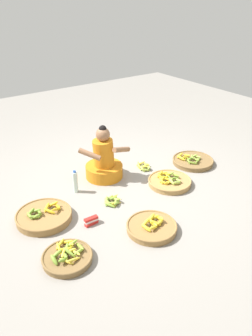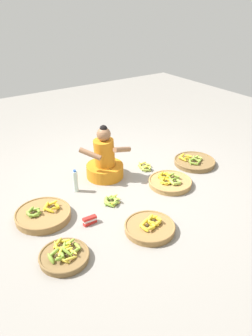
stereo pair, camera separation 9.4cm
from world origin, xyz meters
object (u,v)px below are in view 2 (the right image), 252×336
vendor_woman_front (105,161)px  packet_carton_stack (90,220)px  loose_bananas_back_right (145,167)px  banana_basket_front_right (150,227)px  banana_basket_back_left (194,162)px  loose_bananas_mid_right (111,201)px  banana_basket_front_left (64,256)px  water_bottle (75,181)px  banana_basket_front_center (43,215)px  banana_basket_near_bicycle (170,182)px

vendor_woman_front → packet_carton_stack: (-0.70, -0.82, -0.20)m
loose_bananas_back_right → banana_basket_front_right: bearing=-125.2°
banana_basket_back_left → loose_bananas_mid_right: bearing=-173.9°
banana_basket_front_left → water_bottle: (0.66, 1.06, 0.10)m
vendor_woman_front → loose_bananas_back_right: 0.66m
banana_basket_front_right → banana_basket_back_left: (1.53, 0.86, -0.00)m
banana_basket_front_left → banana_basket_front_center: size_ratio=0.78×
banana_basket_front_right → loose_bananas_back_right: bearing=54.8°
banana_basket_front_left → banana_basket_front_center: (0.08, 0.74, 0.01)m
loose_bananas_mid_right → banana_basket_near_bicycle: bearing=-5.3°
banana_basket_back_left → banana_basket_near_bicycle: bearing=-160.3°
banana_basket_front_center → packet_carton_stack: banana_basket_front_center is taller
banana_basket_near_bicycle → packet_carton_stack: (-1.30, -0.13, -0.00)m
banana_basket_front_left → water_bottle: 1.25m
banana_basket_front_right → loose_bananas_back_right: size_ratio=1.95×
loose_bananas_back_right → vendor_woman_front: bearing=167.2°
loose_bananas_back_right → banana_basket_front_center: bearing=-170.1°
banana_basket_front_center → banana_basket_front_left: bearing=-96.1°
loose_bananas_mid_right → packet_carton_stack: packet_carton_stack is taller
vendor_woman_front → packet_carton_stack: size_ratio=4.52×
banana_basket_front_left → vendor_woman_front: bearing=45.1°
banana_basket_near_bicycle → water_bottle: water_bottle is taller
vendor_woman_front → packet_carton_stack: vendor_woman_front is taller
vendor_woman_front → banana_basket_front_left: size_ratio=1.55×
banana_basket_front_right → banana_basket_near_bicycle: bearing=36.7°
water_bottle → banana_basket_front_right: bearing=-75.7°
loose_bananas_mid_right → water_bottle: (-0.24, 0.49, 0.12)m
banana_basket_back_left → loose_bananas_mid_right: 1.60m
banana_basket_back_left → loose_bananas_mid_right: (-1.59, -0.17, -0.01)m
loose_bananas_back_right → banana_basket_near_bicycle: bearing=-90.3°
vendor_woman_front → water_bottle: bearing=-167.1°
banana_basket_front_right → packet_carton_stack: (-0.48, 0.48, -0.00)m
banana_basket_back_left → loose_bananas_back_right: bearing=156.6°
water_bottle → packet_carton_stack: 0.74m
vendor_woman_front → banana_basket_near_bicycle: 0.94m
banana_basket_back_left → water_bottle: 1.86m
banana_basket_front_right → banana_basket_back_left: banana_basket_back_left is taller
loose_bananas_back_right → water_bottle: 1.13m
banana_basket_near_bicycle → banana_basket_back_left: 0.75m
banana_basket_front_right → packet_carton_stack: size_ratio=3.28×
banana_basket_back_left → loose_bananas_mid_right: size_ratio=2.56×
vendor_woman_front → banana_basket_near_bicycle: bearing=-49.0°
banana_basket_near_bicycle → banana_basket_front_right: (-0.82, -0.61, -0.00)m
banana_basket_near_bicycle → banana_basket_front_right: 1.02m
banana_basket_front_center → loose_bananas_back_right: banana_basket_front_center is taller
banana_basket_front_right → banana_basket_back_left: bearing=29.5°
vendor_woman_front → banana_basket_near_bicycle: size_ratio=1.32×
vendor_woman_front → banana_basket_front_left: (-1.18, -1.18, -0.20)m
banana_basket_near_bicycle → loose_bananas_mid_right: banana_basket_near_bicycle is taller
banana_basket_near_bicycle → loose_bananas_mid_right: bearing=174.7°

